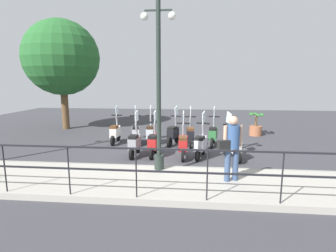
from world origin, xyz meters
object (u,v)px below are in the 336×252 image
(scooter_far_2, at_px, (173,133))
(scooter_far_3, at_px, (150,132))
(tree_large, at_px, (62,58))
(scooter_far_1, at_px, (190,134))
(scooter_near_2, at_px, (183,144))
(scooter_near_4, at_px, (135,142))
(scooter_far_4, at_px, (136,132))
(scooter_near_1, at_px, (201,144))
(scooter_near_3, at_px, (154,142))
(pedestrian_with_bag, at_px, (232,144))
(potted_palm, at_px, (256,126))
(scooter_far_0, at_px, (213,134))
(scooter_near_0, at_px, (232,145))
(lamp_post_near, at_px, (159,96))
(scooter_far_5, at_px, (115,132))

(scooter_far_2, bearing_deg, scooter_far_3, 103.79)
(tree_large, bearing_deg, scooter_far_1, -114.82)
(scooter_near_2, distance_m, scooter_near_4, 1.65)
(scooter_far_4, bearing_deg, scooter_near_1, -135.47)
(scooter_near_3, xyz_separation_m, scooter_far_3, (1.69, 0.39, 0.00))
(pedestrian_with_bag, relative_size, scooter_near_1, 1.03)
(scooter_near_2, height_order, scooter_far_2, same)
(tree_large, distance_m, scooter_near_3, 7.82)
(potted_palm, bearing_deg, scooter_far_0, 135.57)
(tree_large, distance_m, scooter_near_0, 9.89)
(tree_large, distance_m, scooter_far_3, 6.65)
(pedestrian_with_bag, bearing_deg, scooter_far_2, 1.09)
(scooter_near_3, height_order, scooter_far_1, same)
(lamp_post_near, height_order, tree_large, tree_large)
(tree_large, distance_m, scooter_far_5, 5.65)
(potted_palm, bearing_deg, scooter_near_1, 145.68)
(scooter_near_3, height_order, scooter_far_3, same)
(scooter_far_0, bearing_deg, scooter_far_3, 98.74)
(scooter_far_0, bearing_deg, tree_large, 77.95)
(pedestrian_with_bag, xyz_separation_m, scooter_near_2, (2.26, 1.25, -0.60))
(scooter_near_4, distance_m, scooter_far_3, 1.78)
(pedestrian_with_bag, bearing_deg, tree_large, 25.79)
(scooter_near_2, distance_m, scooter_far_5, 3.37)
(scooter_far_1, bearing_deg, lamp_post_near, 164.08)
(lamp_post_near, relative_size, scooter_far_1, 2.93)
(scooter_near_1, relative_size, scooter_far_2, 1.00)
(potted_palm, relative_size, scooter_far_5, 0.69)
(scooter_far_3, bearing_deg, potted_palm, -69.61)
(pedestrian_with_bag, height_order, scooter_far_4, pedestrian_with_bag)
(tree_large, xyz_separation_m, scooter_far_1, (-3.08, -6.66, -3.20))
(tree_large, height_order, scooter_far_4, tree_large)
(scooter_near_1, height_order, scooter_far_3, same)
(scooter_near_3, distance_m, scooter_far_4, 1.90)
(lamp_post_near, distance_m, scooter_far_1, 3.74)
(scooter_near_0, relative_size, scooter_far_3, 1.00)
(scooter_near_2, bearing_deg, scooter_near_1, -83.30)
(scooter_far_3, bearing_deg, scooter_near_3, -171.38)
(scooter_near_3, bearing_deg, scooter_far_4, 33.05)
(tree_large, height_order, scooter_far_3, tree_large)
(scooter_far_3, bearing_deg, scooter_near_4, 167.66)
(scooter_near_4, xyz_separation_m, scooter_far_3, (1.77, -0.24, 0.00))
(pedestrian_with_bag, xyz_separation_m, scooter_far_0, (4.05, 0.14, -0.60))
(scooter_near_1, bearing_deg, lamp_post_near, 159.43)
(scooter_near_1, xyz_separation_m, scooter_near_2, (-0.08, 0.59, 0.00))
(pedestrian_with_bag, relative_size, scooter_near_2, 1.03)
(pedestrian_with_bag, distance_m, scooter_far_2, 4.42)
(tree_large, xyz_separation_m, scooter_near_2, (-4.75, -6.44, -3.20))
(scooter_far_5, bearing_deg, potted_palm, -71.06)
(scooter_near_1, bearing_deg, scooter_far_5, 78.26)
(tree_large, bearing_deg, pedestrian_with_bag, -132.32)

